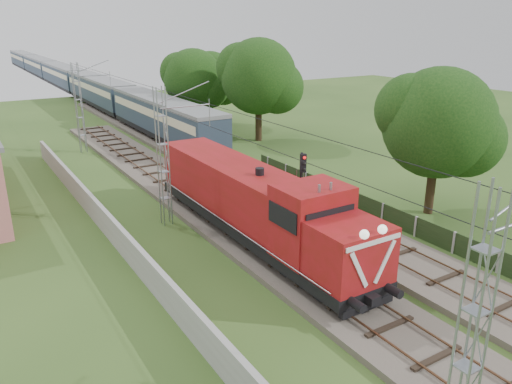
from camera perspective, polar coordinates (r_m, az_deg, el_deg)
ground at (r=22.11m, az=9.54°, el=-12.16°), size 140.00×140.00×0.00m
track_main at (r=27.01m, az=-0.19°, el=-5.43°), size 4.20×70.00×0.45m
track_side at (r=39.98m, az=-3.80°, el=2.67°), size 4.20×80.00×0.45m
catenary at (r=28.76m, az=-10.48°, el=3.94°), size 3.31×70.00×8.00m
boundary_wall at (r=28.78m, az=-16.68°, el=-3.48°), size 0.25×40.00×1.50m
fence at (r=28.95m, az=17.78°, el=-3.78°), size 0.12×32.00×1.20m
locomotive at (r=26.19m, az=-0.15°, el=-1.23°), size 3.09×17.67×4.49m
coach_rake at (r=95.24m, az=-21.20°, el=12.35°), size 3.10×115.97×3.59m
signal_post at (r=27.35m, az=5.28°, el=1.53°), size 0.49×0.40×4.64m
tree_a at (r=31.58m, az=20.22°, el=7.28°), size 6.90×6.57×8.95m
tree_b at (r=49.52m, az=0.41°, el=12.97°), size 7.70×7.34×9.98m
tree_c at (r=55.26m, az=-7.07°, el=12.63°), size 6.73×6.41×8.72m
tree_d at (r=58.19m, az=-5.20°, el=12.72°), size 6.38×6.08×8.27m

